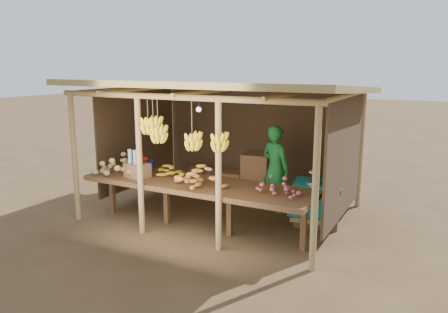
% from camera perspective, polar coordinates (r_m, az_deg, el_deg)
% --- Properties ---
extents(ground, '(60.00, 60.00, 0.00)m').
position_cam_1_polar(ground, '(8.08, 0.00, -7.30)').
color(ground, brown).
rests_on(ground, ground).
extents(stall_structure, '(4.70, 3.50, 2.43)m').
position_cam_1_polar(stall_structure, '(7.68, 0.11, 6.37)').
color(stall_structure, tan).
rests_on(stall_structure, ground).
extents(counter, '(3.90, 1.05, 0.80)m').
position_cam_1_polar(counter, '(7.07, -3.59, -3.86)').
color(counter, brown).
rests_on(counter, ground).
extents(potato_heap, '(1.03, 0.83, 0.36)m').
position_cam_1_polar(potato_heap, '(7.70, -13.75, -1.03)').
color(potato_heap, '#9A874F').
rests_on(potato_heap, counter).
extents(sweet_potato_heap, '(1.03, 0.80, 0.36)m').
position_cam_1_polar(sweet_potato_heap, '(6.67, -3.49, -2.72)').
color(sweet_potato_heap, '#C67C32').
rests_on(sweet_potato_heap, counter).
extents(onion_heap, '(0.83, 0.69, 0.35)m').
position_cam_1_polar(onion_heap, '(6.42, 6.84, -3.35)').
color(onion_heap, '#AD5554').
rests_on(onion_heap, counter).
extents(banana_pile, '(0.59, 0.41, 0.35)m').
position_cam_1_polar(banana_pile, '(7.51, -7.07, -1.16)').
color(banana_pile, yellow).
rests_on(banana_pile, counter).
extents(tomato_basin, '(0.43, 0.43, 0.23)m').
position_cam_1_polar(tomato_basin, '(8.04, -10.76, -1.01)').
color(tomato_basin, navy).
rests_on(tomato_basin, counter).
extents(bottle_box, '(0.44, 0.38, 0.48)m').
position_cam_1_polar(bottle_box, '(7.46, -11.28, -1.30)').
color(bottle_box, brown).
rests_on(bottle_box, counter).
extents(vendor, '(0.68, 0.56, 1.60)m').
position_cam_1_polar(vendor, '(8.04, 6.70, -1.58)').
color(vendor, '#1B7933').
rests_on(vendor, ground).
extents(tarp_crate, '(0.90, 0.81, 0.94)m').
position_cam_1_polar(tarp_crate, '(7.58, 12.09, -5.80)').
color(tarp_crate, brown).
rests_on(tarp_crate, ground).
extents(carton_stack, '(1.18, 0.49, 0.87)m').
position_cam_1_polar(carton_stack, '(9.04, 3.03, -2.70)').
color(carton_stack, brown).
rests_on(carton_stack, ground).
extents(burlap_sacks, '(0.94, 0.49, 0.66)m').
position_cam_1_polar(burlap_sacks, '(9.37, -2.77, -2.78)').
color(burlap_sacks, '#4B3623').
rests_on(burlap_sacks, ground).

